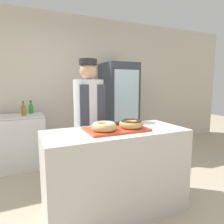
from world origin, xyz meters
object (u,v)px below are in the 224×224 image
object	(u,v)px
donut_light_glaze	(104,126)
brownie_back_right	(118,123)
serving_tray	(116,129)
donut_chocolate_glaze	(131,123)
bottle_amber	(23,110)
beverage_fridge	(119,109)
bottle_green	(31,109)
brownie_back_left	(102,125)
chest_freezer	(15,142)
baker_person	(89,121)

from	to	relation	value
donut_light_glaze	brownie_back_right	distance (m)	0.32
serving_tray	donut_chocolate_glaze	distance (m)	0.17
bottle_amber	beverage_fridge	bearing A→B (deg)	0.48
beverage_fridge	bottle_green	distance (m)	1.64
brownie_back_left	beverage_fridge	xyz separation A→B (m)	(0.98, 1.59, -0.05)
chest_freezer	serving_tray	bearing A→B (deg)	-59.48
bottle_amber	brownie_back_right	bearing A→B (deg)	-58.47
baker_person	chest_freezer	world-z (taller)	baker_person
brownie_back_right	baker_person	bearing A→B (deg)	108.17
serving_tray	donut_light_glaze	bearing A→B (deg)	-161.79
donut_chocolate_glaze	baker_person	xyz separation A→B (m)	(-0.23, 0.73, -0.08)
brownie_back_right	beverage_fridge	xyz separation A→B (m)	(0.79, 1.59, -0.05)
brownie_back_left	serving_tray	bearing A→B (deg)	-55.95
brownie_back_right	brownie_back_left	bearing A→B (deg)	180.00
donut_chocolate_glaze	chest_freezer	xyz separation A→B (m)	(-1.18, 1.79, -0.54)
donut_chocolate_glaze	beverage_fridge	bearing A→B (deg)	67.65
serving_tray	donut_chocolate_glaze	bearing A→B (deg)	-18.21
beverage_fridge	bottle_amber	distance (m)	1.75
bottle_green	serving_tray	bearing A→B (deg)	-68.75
donut_chocolate_glaze	brownie_back_right	size ratio (longest dim) A/B	3.10
chest_freezer	bottle_green	world-z (taller)	bottle_green
baker_person	brownie_back_right	bearing A→B (deg)	-71.83
serving_tray	beverage_fridge	xyz separation A→B (m)	(0.89, 1.73, -0.03)
donut_chocolate_glaze	serving_tray	bearing A→B (deg)	161.79
brownie_back_left	bottle_amber	world-z (taller)	bottle_amber
donut_chocolate_glaze	chest_freezer	world-z (taller)	donut_chocolate_glaze
bottle_amber	donut_light_glaze	bearing A→B (deg)	-68.05
chest_freezer	bottle_green	distance (m)	0.61
serving_tray	brownie_back_right	xyz separation A→B (m)	(0.10, 0.15, 0.03)
serving_tray	bottle_green	distance (m)	2.05
serving_tray	brownie_back_left	size ratio (longest dim) A/B	7.74
brownie_back_right	beverage_fridge	world-z (taller)	beverage_fridge
donut_light_glaze	brownie_back_left	distance (m)	0.21
serving_tray	donut_light_glaze	world-z (taller)	donut_light_glaze
brownie_back_right	donut_chocolate_glaze	bearing A→B (deg)	-74.28
serving_tray	beverage_fridge	size ratio (longest dim) A/B	0.36
donut_light_glaze	bottle_amber	distance (m)	1.90
bottle_green	donut_light_glaze	bearing A→B (deg)	-73.27
beverage_fridge	bottle_amber	bearing A→B (deg)	-179.52
donut_chocolate_glaze	bottle_green	size ratio (longest dim) A/B	1.13
donut_chocolate_glaze	bottle_green	world-z (taller)	bottle_green
serving_tray	donut_light_glaze	size ratio (longest dim) A/B	2.50
baker_person	serving_tray	bearing A→B (deg)	-83.60
brownie_back_left	bottle_green	size ratio (longest dim) A/B	0.37
beverage_fridge	bottle_green	bearing A→B (deg)	173.82
brownie_back_right	beverage_fridge	distance (m)	1.77
brownie_back_right	bottle_green	xyz separation A→B (m)	(-0.84, 1.76, 0.01)
beverage_fridge	bottle_green	size ratio (longest dim) A/B	7.96
serving_tray	brownie_back_right	bearing A→B (deg)	55.95
baker_person	bottle_green	size ratio (longest dim) A/B	7.60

